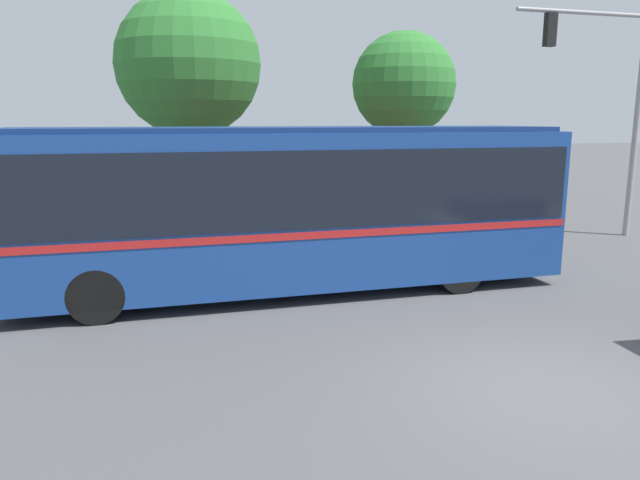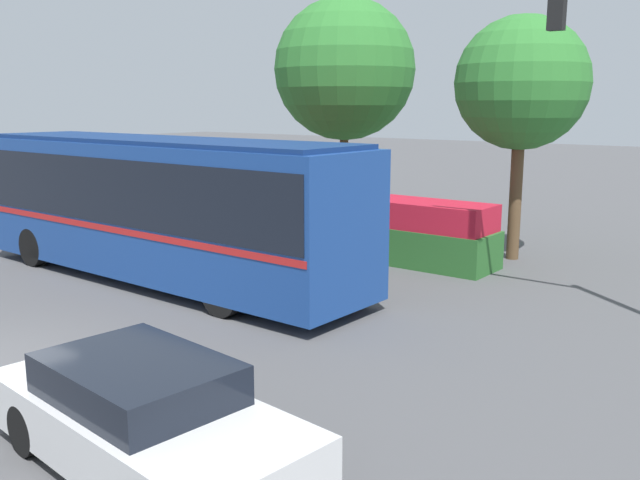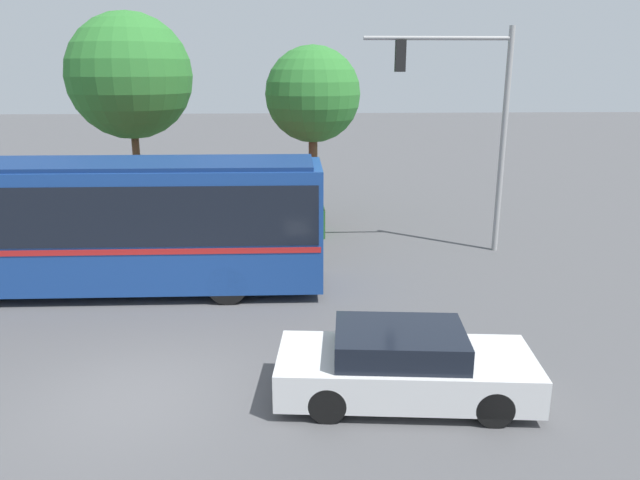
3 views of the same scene
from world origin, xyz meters
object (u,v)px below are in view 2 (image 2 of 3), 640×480
object	(u,v)px
street_tree_left	(345,70)
street_tree_centre	(522,84)
sedan_foreground	(144,417)
city_bus	(159,201)

from	to	relation	value
street_tree_left	street_tree_centre	bearing A→B (deg)	-14.10
sedan_foreground	street_tree_centre	distance (m)	13.95
street_tree_left	street_tree_centre	xyz separation A→B (m)	(7.03, -1.77, -0.64)
city_bus	street_tree_left	bearing A→B (deg)	-81.53
city_bus	street_tree_centre	bearing A→B (deg)	-127.05
city_bus	street_tree_left	distance (m)	9.91
city_bus	sedan_foreground	size ratio (longest dim) A/B	2.46
street_tree_centre	street_tree_left	bearing A→B (deg)	165.90
sedan_foreground	street_tree_left	world-z (taller)	street_tree_left
sedan_foreground	street_tree_left	bearing A→B (deg)	123.71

